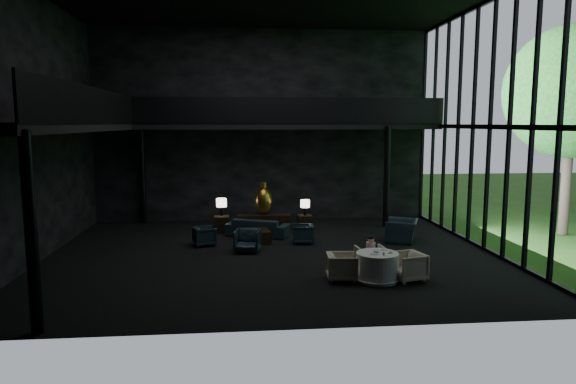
{
  "coord_description": "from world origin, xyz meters",
  "views": [
    {
      "loc": [
        -0.98,
        -15.77,
        4.11
      ],
      "look_at": [
        0.54,
        0.5,
        1.92
      ],
      "focal_mm": 32.0,
      "sensor_mm": 36.0,
      "label": 1
    }
  ],
  "objects": [
    {
      "name": "coffee_table",
      "position": [
        -0.51,
        1.69,
        0.22
      ],
      "size": [
        1.12,
        1.12,
        0.44
      ],
      "primitive_type": "cube",
      "rotation": [
        0.0,
        0.0,
        0.14
      ],
      "color": "black",
      "rests_on": "floor"
    },
    {
      "name": "table_lamp_right",
      "position": [
        1.49,
        3.57,
        1.02
      ],
      "size": [
        0.36,
        0.36,
        0.6
      ],
      "color": "black",
      "rests_on": "side_table_right"
    },
    {
      "name": "tree_near",
      "position": [
        11.0,
        2.0,
        5.23
      ],
      "size": [
        4.8,
        4.8,
        7.65
      ],
      "color": "#382D23",
      "rests_on": "garden_ground"
    },
    {
      "name": "column_ne",
      "position": [
        4.8,
        4.0,
        2.0
      ],
      "size": [
        0.24,
        0.24,
        4.0
      ],
      "primitive_type": "cylinder",
      "color": "black",
      "rests_on": "floor"
    },
    {
      "name": "side_table_right",
      "position": [
        1.49,
        3.6,
        0.3
      ],
      "size": [
        0.54,
        0.54,
        0.59
      ],
      "primitive_type": "cube",
      "color": "black",
      "rests_on": "floor"
    },
    {
      "name": "wall_left",
      "position": [
        -7.0,
        0.0,
        4.0
      ],
      "size": [
        0.04,
        12.0,
        8.0
      ],
      "primitive_type": "cube",
      "color": "black",
      "rests_on": "ground"
    },
    {
      "name": "console",
      "position": [
        -0.11,
        3.49,
        0.32
      ],
      "size": [
        2.04,
        0.46,
        0.65
      ],
      "primitive_type": "cube",
      "color": "black",
      "rests_on": "floor"
    },
    {
      "name": "cereal_bowl",
      "position": [
        2.54,
        -2.93,
        0.79
      ],
      "size": [
        0.15,
        0.15,
        0.08
      ],
      "primitive_type": "ellipsoid",
      "color": "white",
      "rests_on": "dining_table"
    },
    {
      "name": "mezzanine_left",
      "position": [
        -6.0,
        0.0,
        4.0
      ],
      "size": [
        2.0,
        12.0,
        0.25
      ],
      "primitive_type": "cube",
      "color": "black",
      "rests_on": "wall_left"
    },
    {
      "name": "child",
      "position": [
        2.62,
        -2.06,
        0.73
      ],
      "size": [
        0.26,
        0.26,
        0.56
      ],
      "rotation": [
        0.0,
        0.0,
        3.14
      ],
      "color": "pink",
      "rests_on": "dining_chair_north"
    },
    {
      "name": "cream_pot",
      "position": [
        2.66,
        -3.22,
        0.79
      ],
      "size": [
        0.08,
        0.08,
        0.07
      ],
      "primitive_type": "cylinder",
      "rotation": [
        0.0,
        0.0,
        0.41
      ],
      "color": "#99999E",
      "rests_on": "dining_table"
    },
    {
      "name": "curtain_wall",
      "position": [
        6.95,
        0.0,
        4.0
      ],
      "size": [
        0.2,
        12.0,
        8.0
      ],
      "primitive_type": null,
      "color": "black",
      "rests_on": "ground"
    },
    {
      "name": "railing_left",
      "position": [
        -5.0,
        0.0,
        4.6
      ],
      "size": [
        0.06,
        12.0,
        1.0
      ],
      "primitive_type": "cube",
      "color": "black",
      "rests_on": "mezzanine_left"
    },
    {
      "name": "plate_a",
      "position": [
        2.45,
        -3.1,
        0.76
      ],
      "size": [
        0.26,
        0.26,
        0.01
      ],
      "primitive_type": "cylinder",
      "rotation": [
        0.0,
        0.0,
        0.18
      ],
      "color": "white",
      "rests_on": "dining_table"
    },
    {
      "name": "bronze_urn",
      "position": [
        -0.11,
        3.65,
        1.17
      ],
      "size": [
        0.66,
        0.66,
        1.23
      ],
      "color": "#BA8427",
      "rests_on": "console"
    },
    {
      "name": "wall_front",
      "position": [
        0.0,
        -6.0,
        4.0
      ],
      "size": [
        14.0,
        0.04,
        8.0
      ],
      "primitive_type": "cube",
      "color": "black",
      "rests_on": "ground"
    },
    {
      "name": "column_sw",
      "position": [
        -5.0,
        -5.7,
        2.0
      ],
      "size": [
        0.24,
        0.24,
        4.0
      ],
      "primitive_type": "cylinder",
      "color": "black",
      "rests_on": "floor"
    },
    {
      "name": "table_lamp_left",
      "position": [
        -1.71,
        3.69,
        1.08
      ],
      "size": [
        0.4,
        0.4,
        0.66
      ],
      "color": "black",
      "rests_on": "side_table_left"
    },
    {
      "name": "coffee_cup",
      "position": [
        2.89,
        -3.06,
        0.79
      ],
      "size": [
        0.08,
        0.08,
        0.06
      ],
      "primitive_type": "cylinder",
      "rotation": [
        0.0,
        0.0,
        -0.04
      ],
      "color": "white",
      "rests_on": "saucer"
    },
    {
      "name": "dining_chair_north",
      "position": [
        2.62,
        -2.1,
        0.4
      ],
      "size": [
        0.84,
        0.79,
        0.8
      ],
      "primitive_type": "imported",
      "rotation": [
        0.0,
        0.0,
        3.23
      ],
      "color": "beige",
      "rests_on": "floor"
    },
    {
      "name": "lounge_armchair_east",
      "position": [
        1.14,
        1.44,
        0.34
      ],
      "size": [
        0.68,
        0.72,
        0.68
      ],
      "primitive_type": "imported",
      "rotation": [
        0.0,
        0.0,
        -1.67
      ],
      "color": "black",
      "rests_on": "floor"
    },
    {
      "name": "saucer",
      "position": [
        2.88,
        -3.04,
        0.76
      ],
      "size": [
        0.2,
        0.2,
        0.01
      ],
      "primitive_type": "cylinder",
      "rotation": [
        0.0,
        0.0,
        -0.43
      ],
      "color": "white",
      "rests_on": "dining_table"
    },
    {
      "name": "dining_chair_west",
      "position": [
        1.66,
        -2.82,
        0.4
      ],
      "size": [
        0.78,
        0.82,
        0.8
      ],
      "primitive_type": "imported",
      "rotation": [
        0.0,
        0.0,
        1.5
      ],
      "color": "beige",
      "rests_on": "floor"
    },
    {
      "name": "lounge_armchair_south",
      "position": [
        -0.78,
        0.39,
        0.42
      ],
      "size": [
        0.93,
        0.89,
        0.83
      ],
      "primitive_type": "imported",
      "rotation": [
        0.0,
        0.0,
        -0.18
      ],
      "color": "black",
      "rests_on": "floor"
    },
    {
      "name": "dining_chair_east",
      "position": [
        3.37,
        -3.0,
        0.43
      ],
      "size": [
        0.97,
        1.01,
        0.86
      ],
      "primitive_type": "imported",
      "rotation": [
        0.0,
        0.0,
        -1.31
      ],
      "color": "beige",
      "rests_on": "floor"
    },
    {
      "name": "wall_back",
      "position": [
        0.0,
        6.0,
        4.0
      ],
      "size": [
        14.0,
        0.04,
        8.0
      ],
      "primitive_type": "cube",
      "color": "black",
      "rests_on": "ground"
    },
    {
      "name": "sofa",
      "position": [
        -0.37,
        2.71,
        0.48
      ],
      "size": [
        2.54,
        1.56,
        0.96
      ],
      "primitive_type": "imported",
      "rotation": [
        0.0,
        0.0,
        2.77
      ],
      "color": "black",
      "rests_on": "floor"
    },
    {
      "name": "floor",
      "position": [
        0.0,
        0.0,
        0.0
      ],
      "size": [
        14.0,
        12.0,
        0.02
      ],
      "primitive_type": "cube",
      "color": "black",
      "rests_on": "ground"
    },
    {
      "name": "mezzanine_back",
      "position": [
        1.0,
        5.0,
        4.0
      ],
      "size": [
        12.0,
        2.0,
        0.25
      ],
      "primitive_type": "cube",
      "color": "black",
      "rests_on": "wall_back"
    },
    {
      "name": "side_table_left",
      "position": [
        -1.71,
        3.56,
        0.31
      ],
      "size": [
        0.56,
        0.56,
        0.61
      ],
      "primitive_type": "cube",
      "color": "black",
      "rests_on": "floor"
    },
    {
      "name": "plate_b",
      "position": [
        2.8,
        -2.7,
        0.76
      ],
      "size": [
        0.22,
        0.22,
        0.01
      ],
      "primitive_type": "cylinder",
      "rotation": [
        0.0,
        0.0,
        0.12
      ],
      "color": "white",
      "rests_on": "dining_table"
    },
    {
      "name": "column_nw",
      "position": [
        -5.0,
        5.7,
        2.0
      ],
      "size": [
        0.24,
        0.24,
        4.0
      ],
      "primitive_type": "cylinder",
      "color": "black",
      "rests_on": "floor"
    },
    {
      "name": "window_armchair",
      "position": [
        4.61,
        1.35,
        0.57
      ],
      "size": [
        1.29,
        1.54,
        1.15
      ],
      "primitive_type": "imported",
      "rotation": [
        0.0,
        0.0,
        -1.96
      ],
      "color": "black",
      "rests_on": "floor"
    },
    {
      "name": "dining_table",
      "position": [
        2.57,
        -2.97,
        0.33
      ],
      "size": [
        1.26,
        1.26,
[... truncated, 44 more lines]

